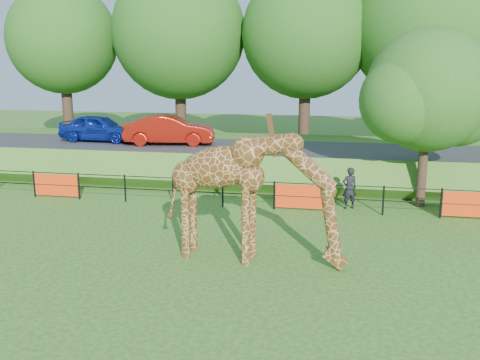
{
  "coord_description": "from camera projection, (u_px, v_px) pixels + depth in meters",
  "views": [
    {
      "loc": [
        4.51,
        -11.46,
        5.47
      ],
      "look_at": [
        1.48,
        3.96,
        2.0
      ],
      "focal_mm": 40.0,
      "sensor_mm": 36.0,
      "label": 1
    }
  ],
  "objects": [
    {
      "name": "car_blue",
      "position": [
        99.0,
        128.0,
        27.83
      ],
      "size": [
        4.19,
        1.88,
        1.4
      ],
      "primitive_type": "imported",
      "rotation": [
        0.0,
        0.0,
        1.52
      ],
      "color": "#152DAC",
      "rests_on": "road"
    },
    {
      "name": "perimeter_fence",
      "position": [
        223.0,
        193.0,
        20.56
      ],
      "size": [
        28.07,
        0.1,
        1.1
      ],
      "primitive_type": null,
      "color": "black",
      "rests_on": "ground"
    },
    {
      "name": "giraffe",
      "position": [
        254.0,
        197.0,
        14.66
      ],
      "size": [
        5.23,
        1.47,
        3.68
      ],
      "primitive_type": null,
      "rotation": [
        0.0,
        0.0,
        -0.1
      ],
      "color": "#593212",
      "rests_on": "ground"
    },
    {
      "name": "car_red",
      "position": [
        169.0,
        130.0,
        26.72
      ],
      "size": [
        4.66,
        2.28,
        1.47
      ],
      "primitive_type": "imported",
      "rotation": [
        0.0,
        0.0,
        1.74
      ],
      "color": "#A7150B",
      "rests_on": "road"
    },
    {
      "name": "embankment",
      "position": [
        255.0,
        157.0,
        27.72
      ],
      "size": [
        40.0,
        9.0,
        1.3
      ],
      "primitive_type": "cube",
      "color": "#2C5A16",
      "rests_on": "ground"
    },
    {
      "name": "ground",
      "position": [
        149.0,
        292.0,
        13.01
      ],
      "size": [
        90.0,
        90.0,
        0.0
      ],
      "primitive_type": "plane",
      "color": "#2C5A16",
      "rests_on": "ground"
    },
    {
      "name": "road",
      "position": [
        250.0,
        148.0,
        26.13
      ],
      "size": [
        40.0,
        5.0,
        0.12
      ],
      "primitive_type": "cube",
      "color": "#29292B",
      "rests_on": "embankment"
    },
    {
      "name": "tree_east",
      "position": [
        430.0,
        95.0,
        19.88
      ],
      "size": [
        5.4,
        4.71,
        6.76
      ],
      "color": "#301F15",
      "rests_on": "ground"
    },
    {
      "name": "visitor",
      "position": [
        349.0,
        188.0,
        20.26
      ],
      "size": [
        0.69,
        0.59,
        1.6
      ],
      "primitive_type": "imported",
      "rotation": [
        0.0,
        0.0,
        3.58
      ],
      "color": "black",
      "rests_on": "ground"
    },
    {
      "name": "bg_tree_line",
      "position": [
        304.0,
        33.0,
        32.18
      ],
      "size": [
        37.3,
        8.8,
        11.82
      ],
      "color": "#301F15",
      "rests_on": "ground"
    }
  ]
}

